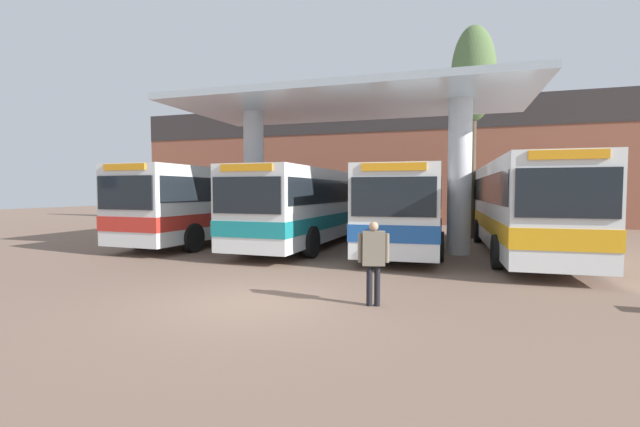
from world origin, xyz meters
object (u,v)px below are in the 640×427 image
object	(u,v)px
transit_bus_left_bay	(213,201)
transit_bus_center_bay	(313,203)
poplar_tree_behind_left	(473,78)
transit_bus_far_right_bay	(521,204)
transit_bus_right_bay	(407,204)
pedestrian_waiting	(374,255)

from	to	relation	value
transit_bus_left_bay	transit_bus_center_bay	xyz separation A→B (m)	(4.65, 0.48, -0.05)
transit_bus_left_bay	poplar_tree_behind_left	world-z (taller)	poplar_tree_behind_left
transit_bus_left_bay	transit_bus_far_right_bay	size ratio (longest dim) A/B	0.89
transit_bus_right_bay	pedestrian_waiting	bearing A→B (deg)	89.84
pedestrian_waiting	transit_bus_right_bay	bearing A→B (deg)	78.16
transit_bus_far_right_bay	poplar_tree_behind_left	size ratio (longest dim) A/B	1.16
transit_bus_center_bay	pedestrian_waiting	size ratio (longest dim) A/B	7.07
transit_bus_right_bay	pedestrian_waiting	distance (m)	9.60
transit_bus_left_bay	pedestrian_waiting	xyz separation A→B (m)	(8.93, -8.64, -0.79)
transit_bus_center_bay	poplar_tree_behind_left	world-z (taller)	poplar_tree_behind_left
transit_bus_left_bay	pedestrian_waiting	world-z (taller)	transit_bus_left_bay
transit_bus_right_bay	transit_bus_far_right_bay	size ratio (longest dim) A/B	1.03
transit_bus_left_bay	poplar_tree_behind_left	size ratio (longest dim) A/B	1.03
transit_bus_center_bay	poplar_tree_behind_left	size ratio (longest dim) A/B	1.17
transit_bus_center_bay	transit_bus_right_bay	world-z (taller)	transit_bus_center_bay
transit_bus_far_right_bay	pedestrian_waiting	world-z (taller)	transit_bus_far_right_bay
transit_bus_right_bay	poplar_tree_behind_left	xyz separation A→B (m)	(2.63, 4.01, 5.95)
transit_bus_center_bay	transit_bus_far_right_bay	distance (m)	8.12
transit_bus_center_bay	poplar_tree_behind_left	bearing A→B (deg)	-144.18
transit_bus_left_bay	transit_bus_far_right_bay	world-z (taller)	transit_bus_far_right_bay
transit_bus_right_bay	pedestrian_waiting	xyz separation A→B (m)	(0.35, -9.56, -0.71)
transit_bus_right_bay	poplar_tree_behind_left	size ratio (longest dim) A/B	1.20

